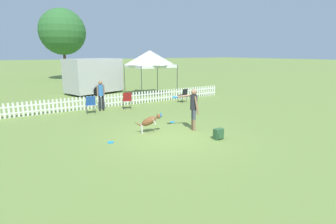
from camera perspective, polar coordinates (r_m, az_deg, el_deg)
ground_plane at (r=9.78m, az=0.56°, el=-5.30°), size 240.00×240.00×0.00m
handler_person at (r=10.35m, az=5.45°, el=1.56°), size 0.85×0.90×1.65m
leaping_dog at (r=10.11m, az=-3.99°, el=-1.97°), size 1.10×0.55×0.77m
frisbee_near_handler at (r=11.70m, az=0.96°, el=-2.19°), size 0.21×0.21×0.02m
frisbee_near_dog at (r=9.31m, az=-12.38°, el=-6.47°), size 0.21×0.21×0.02m
backpack_on_grass at (r=9.58m, az=10.95°, el=-4.74°), size 0.35×0.25×0.39m
picket_fence at (r=15.34m, az=-12.52°, el=2.46°), size 16.02×0.04×0.72m
folding_chair_blue_left at (r=13.81m, az=-16.52°, el=1.89°), size 0.52×0.54×0.91m
folding_chair_center at (r=14.48m, az=-8.92°, el=2.81°), size 0.56×0.58×0.94m
folding_chair_green_right at (r=16.31m, az=3.41°, el=3.88°), size 0.55×0.57×0.86m
canopy_tent_main at (r=18.75m, az=-3.95°, el=11.45°), size 2.81×2.81×3.19m
spectator_standing at (r=14.33m, az=-14.42°, el=4.09°), size 0.42×0.27×1.60m
equipment_trailer at (r=20.65m, az=-15.90°, el=7.68°), size 4.80×3.25×2.60m
tree_left_grove at (r=32.73m, az=-22.00°, el=15.87°), size 5.05×5.05×7.83m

